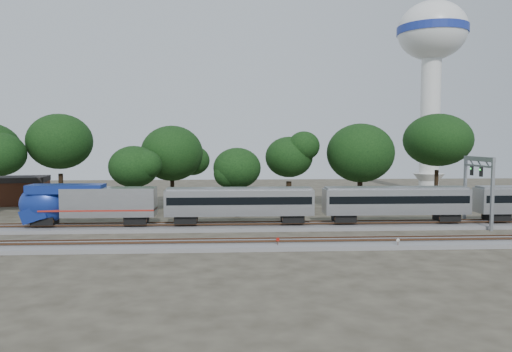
# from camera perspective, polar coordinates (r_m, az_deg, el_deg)

# --- Properties ---
(ground) EXTENTS (160.00, 160.00, 0.00)m
(ground) POSITION_cam_1_polar(r_m,az_deg,el_deg) (52.71, 1.17, -7.12)
(ground) COLOR #383328
(ground) RESTS_ON ground
(track_far) EXTENTS (160.00, 5.00, 0.73)m
(track_far) POSITION_cam_1_polar(r_m,az_deg,el_deg) (58.56, 0.71, -5.79)
(track_far) COLOR slate
(track_far) RESTS_ON ground
(track_near) EXTENTS (160.00, 5.00, 0.73)m
(track_near) POSITION_cam_1_polar(r_m,az_deg,el_deg) (48.76, 1.53, -7.79)
(track_near) COLOR slate
(track_near) RESTS_ON ground
(switch_stand_red) EXTENTS (0.34, 0.13, 1.08)m
(switch_stand_red) POSITION_cam_1_polar(r_m,az_deg,el_deg) (47.47, 2.51, -7.53)
(switch_stand_red) COLOR #512D19
(switch_stand_red) RESTS_ON ground
(switch_stand_white) EXTENTS (0.33, 0.08, 1.04)m
(switch_stand_white) POSITION_cam_1_polar(r_m,az_deg,el_deg) (49.13, 15.92, -7.31)
(switch_stand_white) COLOR #512D19
(switch_stand_white) RESTS_ON ground
(switch_lever) EXTENTS (0.53, 0.35, 0.30)m
(switch_lever) POSITION_cam_1_polar(r_m,az_deg,el_deg) (47.77, 8.84, -8.16)
(switch_lever) COLOR #512D19
(switch_lever) RESTS_ON ground
(water_tower) EXTENTS (13.41, 13.41, 37.13)m
(water_tower) POSITION_cam_1_polar(r_m,az_deg,el_deg) (105.32, 19.45, 13.27)
(water_tower) COLOR silver
(water_tower) RESTS_ON ground
(signal_gantry) EXTENTS (0.58, 6.86, 8.34)m
(signal_gantry) POSITION_cam_1_polar(r_m,az_deg,el_deg) (64.96, 24.07, 0.05)
(signal_gantry) COLOR gray
(signal_gantry) RESTS_ON ground
(brick_building) EXTENTS (10.34, 8.10, 4.49)m
(brick_building) POSITION_cam_1_polar(r_m,az_deg,el_deg) (88.87, -25.69, -1.49)
(brick_building) COLOR brown
(brick_building) RESTS_ON ground
(tree_1) EXTENTS (10.27, 10.27, 14.48)m
(tree_1) POSITION_cam_1_polar(r_m,az_deg,el_deg) (77.67, -21.52, 3.68)
(tree_1) COLOR black
(tree_1) RESTS_ON ground
(tree_2) EXTENTS (6.82, 6.82, 9.61)m
(tree_2) POSITION_cam_1_polar(r_m,az_deg,el_deg) (69.55, -13.77, 1.02)
(tree_2) COLOR black
(tree_2) RESTS_ON ground
(tree_3) EXTENTS (8.50, 8.50, 11.99)m
(tree_3) POSITION_cam_1_polar(r_m,az_deg,el_deg) (74.80, -9.59, 2.56)
(tree_3) COLOR black
(tree_3) RESTS_ON ground
(tree_4) EXTENTS (6.67, 6.67, 9.41)m
(tree_4) POSITION_cam_1_polar(r_m,az_deg,el_deg) (66.77, -2.18, 0.89)
(tree_4) COLOR black
(tree_4) RESTS_ON ground
(tree_5) EXTENTS (7.95, 7.95, 11.22)m
(tree_5) POSITION_cam_1_polar(r_m,az_deg,el_deg) (73.49, 3.79, 2.16)
(tree_5) COLOR black
(tree_5) RESTS_ON ground
(tree_6) EXTENTS (8.58, 8.58, 12.10)m
(tree_6) POSITION_cam_1_polar(r_m,az_deg,el_deg) (74.20, 11.85, 2.58)
(tree_6) COLOR black
(tree_6) RESTS_ON ground
(tree_7) EXTENTS (10.50, 10.50, 14.81)m
(tree_7) POSITION_cam_1_polar(r_m,az_deg,el_deg) (84.61, 20.02, 3.88)
(tree_7) COLOR black
(tree_7) RESTS_ON ground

